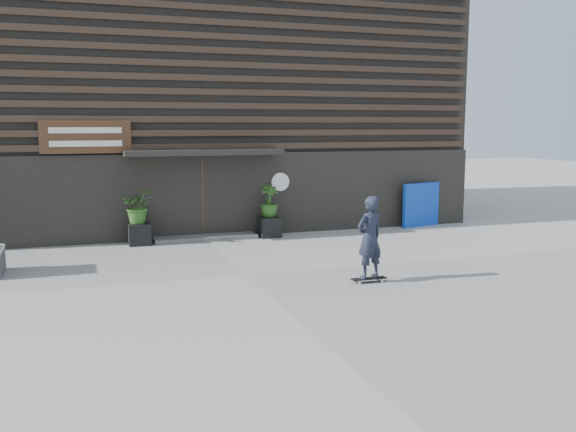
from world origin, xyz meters
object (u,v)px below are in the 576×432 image
object	(u,v)px
planter_pot_left	(139,234)
blue_tarp	(421,205)
planter_pot_right	(269,227)
skateboarder	(370,238)

from	to	relation	value
planter_pot_left	blue_tarp	size ratio (longest dim) A/B	0.39
planter_pot_right	blue_tarp	size ratio (longest dim) A/B	0.39
blue_tarp	skateboarder	size ratio (longest dim) A/B	0.83
planter_pot_right	skateboarder	distance (m)	5.94
skateboarder	planter_pot_left	bearing A→B (deg)	125.59
planter_pot_left	planter_pot_right	bearing A→B (deg)	0.00
planter_pot_right	skateboarder	xyz separation A→B (m)	(0.41, -5.89, 0.67)
planter_pot_left	blue_tarp	xyz separation A→B (m)	(9.12, 0.30, 0.42)
planter_pot_right	blue_tarp	bearing A→B (deg)	3.23
planter_pot_left	skateboarder	size ratio (longest dim) A/B	0.32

